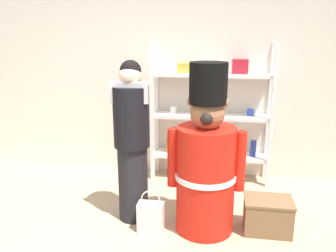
% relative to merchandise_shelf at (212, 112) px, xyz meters
% --- Properties ---
extents(back_wall, '(6.40, 0.12, 2.60)m').
position_rel_merchandise_shelf_xyz_m(back_wall, '(-0.59, 0.22, 0.42)').
color(back_wall, silver).
rests_on(back_wall, ground_plane).
extents(merchandise_shelf, '(1.49, 0.35, 1.72)m').
position_rel_merchandise_shelf_xyz_m(merchandise_shelf, '(0.00, 0.00, 0.00)').
color(merchandise_shelf, white).
rests_on(merchandise_shelf, ground_plane).
extents(teddy_bear_guard, '(0.72, 0.57, 1.59)m').
position_rel_merchandise_shelf_xyz_m(teddy_bear_guard, '(0.00, -1.23, -0.22)').
color(teddy_bear_guard, red).
rests_on(teddy_bear_guard, ground_plane).
extents(person_shopper, '(0.36, 0.35, 1.60)m').
position_rel_merchandise_shelf_xyz_m(person_shopper, '(-0.72, -1.13, -0.05)').
color(person_shopper, black).
rests_on(person_shopper, ground_plane).
extents(shopping_bag, '(0.24, 0.14, 0.42)m').
position_rel_merchandise_shelf_xyz_m(shopping_bag, '(-0.50, -1.35, -0.73)').
color(shopping_bag, silver).
rests_on(shopping_bag, ground_plane).
extents(display_crate, '(0.45, 0.33, 0.33)m').
position_rel_merchandise_shelf_xyz_m(display_crate, '(0.59, -1.18, -0.71)').
color(display_crate, brown).
rests_on(display_crate, ground_plane).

